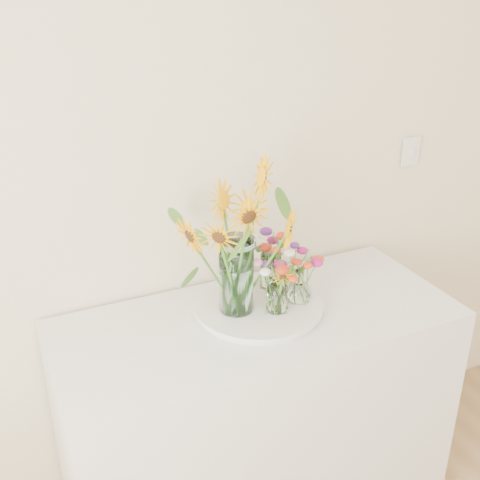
{
  "coord_description": "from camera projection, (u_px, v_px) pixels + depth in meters",
  "views": [
    {
      "loc": [
        -0.86,
        0.36,
        2.01
      ],
      "look_at": [
        -0.1,
        1.99,
        1.17
      ],
      "focal_mm": 45.0,
      "sensor_mm": 36.0,
      "label": 1
    }
  ],
  "objects": [
    {
      "name": "sunflower_bouquet",
      "position": [
        236.0,
        240.0,
        1.95
      ],
      "size": [
        0.69,
        0.69,
        0.53
      ],
      "primitive_type": null,
      "rotation": [
        0.0,
        0.0,
        0.08
      ],
      "color": "#F7A905",
      "rests_on": "tray"
    },
    {
      "name": "small_vase_b",
      "position": [
        299.0,
        286.0,
        2.09
      ],
      "size": [
        0.11,
        0.11,
        0.13
      ],
      "primitive_type": null,
      "rotation": [
        0.0,
        0.0,
        0.38
      ],
      "color": "white",
      "rests_on": "tray"
    },
    {
      "name": "small_vase_a",
      "position": [
        277.0,
        296.0,
        2.03
      ],
      "size": [
        0.09,
        0.09,
        0.12
      ],
      "primitive_type": "cylinder",
      "rotation": [
        0.0,
        0.0,
        0.37
      ],
      "color": "white",
      "rests_on": "tray"
    },
    {
      "name": "tray",
      "position": [
        258.0,
        307.0,
        2.1
      ],
      "size": [
        0.43,
        0.43,
        0.02
      ],
      "primitive_type": "cylinder",
      "color": "white",
      "rests_on": "counter"
    },
    {
      "name": "wildflower_posy_a",
      "position": [
        277.0,
        285.0,
        2.01
      ],
      "size": [
        0.2,
        0.2,
        0.21
      ],
      "primitive_type": null,
      "color": "red",
      "rests_on": "tray"
    },
    {
      "name": "counter",
      "position": [
        257.0,
        419.0,
        2.26
      ],
      "size": [
        1.4,
        0.6,
        0.9
      ],
      "primitive_type": "cube",
      "color": "white",
      "rests_on": "ground_plane"
    },
    {
      "name": "mason_jar",
      "position": [
        236.0,
        275.0,
        2.0
      ],
      "size": [
        0.13,
        0.13,
        0.27
      ],
      "primitive_type": "cylinder",
      "rotation": [
        0.0,
        0.0,
        0.08
      ],
      "color": "#ADDDE1",
      "rests_on": "tray"
    },
    {
      "name": "wildflower_posy_b",
      "position": [
        300.0,
        274.0,
        2.07
      ],
      "size": [
        0.21,
        0.21,
        0.22
      ],
      "primitive_type": null,
      "color": "red",
      "rests_on": "tray"
    },
    {
      "name": "small_vase_c",
      "position": [
        271.0,
        271.0,
        2.18
      ],
      "size": [
        0.09,
        0.09,
        0.13
      ],
      "primitive_type": "cylinder",
      "rotation": [
        0.0,
        0.0,
        -0.28
      ],
      "color": "white",
      "rests_on": "tray"
    },
    {
      "name": "wildflower_posy_c",
      "position": [
        271.0,
        260.0,
        2.17
      ],
      "size": [
        0.18,
        0.18,
        0.22
      ],
      "primitive_type": null,
      "color": "red",
      "rests_on": "tray"
    }
  ]
}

